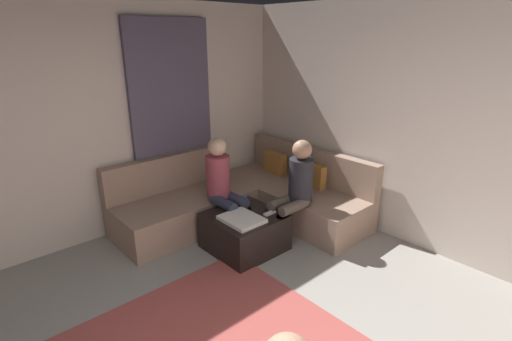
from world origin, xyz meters
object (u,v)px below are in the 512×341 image
coffee_mug (244,200)px  game_remote (270,213)px  ottoman (244,231)px  sectional_couch (247,199)px  person_on_couch_back (295,188)px  person_on_couch_side (223,184)px

coffee_mug → game_remote: (0.40, 0.04, -0.04)m
ottoman → sectional_couch: bearing=137.1°
ottoman → person_on_couch_back: person_on_couch_back is taller
sectional_couch → person_on_couch_back: person_on_couch_back is taller
sectional_couch → ottoman: size_ratio=3.36×
sectional_couch → person_on_couch_side: size_ratio=2.12×
sectional_couch → person_on_couch_side: (0.15, -0.49, 0.38)m
coffee_mug → person_on_couch_side: bearing=-138.7°
coffee_mug → person_on_couch_back: size_ratio=0.08×
ottoman → person_on_couch_side: person_on_couch_side is taller
ottoman → game_remote: 0.36m
sectional_couch → person_on_couch_side: 0.63m
sectional_couch → game_remote: sectional_couch is taller
sectional_couch → ottoman: sectional_couch is taller
person_on_couch_back → person_on_couch_side: 0.83m
ottoman → person_on_couch_back: size_ratio=0.63×
sectional_couch → person_on_couch_side: person_on_couch_side is taller
sectional_couch → coffee_mug: (0.33, -0.33, 0.19)m
ottoman → person_on_couch_side: size_ratio=0.63×
game_remote → ottoman: bearing=-129.3°
person_on_couch_side → person_on_couch_back: bearing=130.8°
ottoman → game_remote: bearing=50.7°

